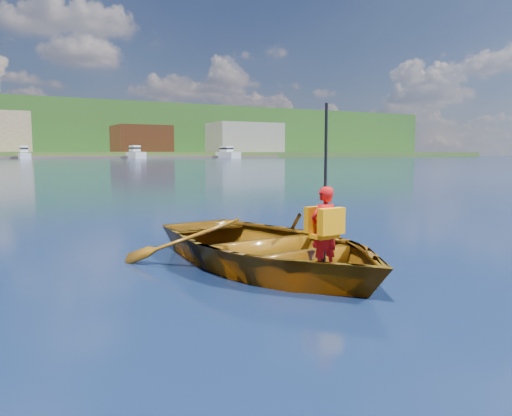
# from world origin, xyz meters

# --- Properties ---
(ground) EXTENTS (600.00, 600.00, 0.00)m
(ground) POSITION_xyz_m (0.00, 0.00, 0.00)
(ground) COLOR #0F1F41
(ground) RESTS_ON ground
(rowboat) EXTENTS (3.30, 4.32, 0.83)m
(rowboat) POSITION_xyz_m (0.52, -0.03, 0.27)
(rowboat) COLOR maroon
(rowboat) RESTS_ON ground
(child_paddler) EXTENTS (0.38, 0.37, 1.94)m
(child_paddler) POSITION_xyz_m (0.77, -0.91, 0.62)
(child_paddler) COLOR red
(child_paddler) RESTS_ON ground
(dock) EXTENTS (160.04, 6.72, 0.80)m
(dock) POSITION_xyz_m (9.19, 148.00, 0.40)
(dock) COLOR brown
(dock) RESTS_ON ground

